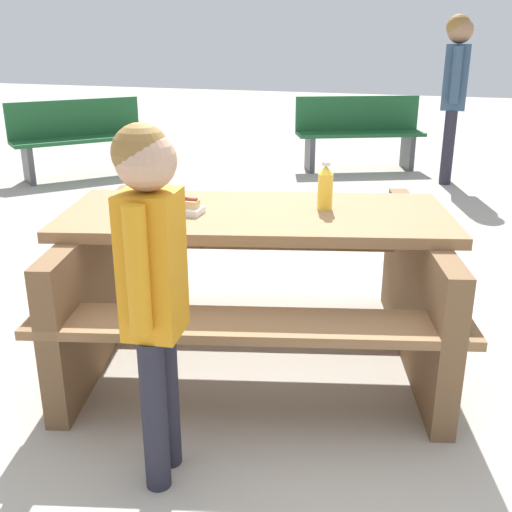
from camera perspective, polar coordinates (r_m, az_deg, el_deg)
name	(u,v)px	position (r m, az deg, el deg)	size (l,w,h in m)	color
ground_plane	(256,353)	(3.17, 0.00, -8.96)	(30.00, 30.00, 0.00)	#ADA599
picnic_table	(256,271)	(2.98, 0.00, -1.45)	(2.12, 1.85, 0.75)	olive
soda_bottle	(325,187)	(2.91, 6.46, 6.35)	(0.07, 0.07, 0.23)	yellow
hotdog_tray	(183,207)	(2.86, -6.80, 4.55)	(0.18, 0.12, 0.08)	white
child_in_coat	(152,266)	(2.03, -9.67, -0.92)	(0.21, 0.31, 1.28)	#262633
park_bench_near	(359,131)	(7.59, 9.53, 11.37)	(1.53, 1.00, 0.85)	#1E592D
park_bench_mid	(79,137)	(7.35, -16.11, 10.60)	(1.27, 1.41, 0.85)	#1E592D
bystander_adult	(455,78)	(6.99, 18.02, 15.46)	(0.27, 0.43, 1.74)	#262633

